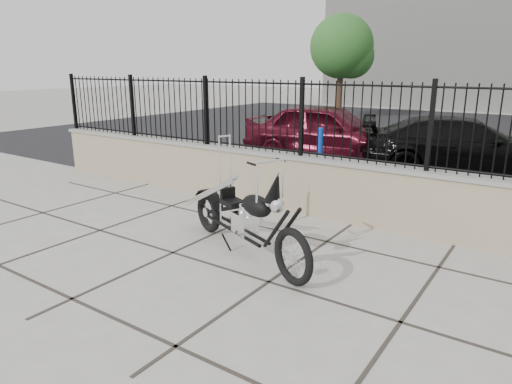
{
  "coord_description": "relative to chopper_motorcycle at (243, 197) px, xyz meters",
  "views": [
    {
      "loc": [
        2.54,
        -3.98,
        2.36
      ],
      "look_at": [
        -0.73,
        0.82,
        0.76
      ],
      "focal_mm": 32.0,
      "sensor_mm": 36.0,
      "label": 1
    }
  ],
  "objects": [
    {
      "name": "bollard_a",
      "position": [
        -1.12,
        4.4,
        -0.22
      ],
      "size": [
        0.15,
        0.15,
        1.09
      ],
      "primitive_type": "cylinder",
      "rotation": [
        0.0,
        0.0,
        -0.12
      ],
      "color": "#0B59AC",
      "rests_on": "ground_plane"
    },
    {
      "name": "parking_lot",
      "position": [
        0.73,
        11.98,
        -0.76
      ],
      "size": [
        30.0,
        30.0,
        0.0
      ],
      "primitive_type": "plane",
      "color": "black",
      "rests_on": "ground"
    },
    {
      "name": "car_black",
      "position": [
        1.41,
        6.44,
        -0.12
      ],
      "size": [
        4.81,
        3.25,
        1.29
      ],
      "primitive_type": "imported",
      "rotation": [
        0.0,
        0.0,
        1.93
      ],
      "color": "black",
      "rests_on": "parking_lot"
    },
    {
      "name": "retaining_wall",
      "position": [
        0.73,
        1.98,
        -0.28
      ],
      "size": [
        14.0,
        0.36,
        0.96
      ],
      "primitive_type": "cube",
      "color": "gray",
      "rests_on": "ground_plane"
    },
    {
      "name": "ground_plane",
      "position": [
        0.73,
        -0.52,
        -0.76
      ],
      "size": [
        90.0,
        90.0,
        0.0
      ],
      "primitive_type": "plane",
      "color": "#99968E",
      "rests_on": "ground"
    },
    {
      "name": "car_red",
      "position": [
        -1.84,
        6.26,
        -0.03
      ],
      "size": [
        4.48,
        2.21,
        1.47
      ],
      "primitive_type": "imported",
      "rotation": [
        0.0,
        0.0,
        1.68
      ],
      "color": "#470A17",
      "rests_on": "parking_lot"
    },
    {
      "name": "chopper_motorcycle",
      "position": [
        0.0,
        0.0,
        0.0
      ],
      "size": [
        2.52,
        1.4,
        1.53
      ],
      "primitive_type": null,
      "rotation": [
        0.0,
        0.0,
        -0.4
      ],
      "color": "black",
      "rests_on": "ground_plane"
    },
    {
      "name": "iron_fence",
      "position": [
        0.73,
        1.98,
        0.8
      ],
      "size": [
        14.0,
        0.08,
        1.2
      ],
      "primitive_type": "cube",
      "color": "black",
      "rests_on": "retaining_wall"
    },
    {
      "name": "tree_left",
      "position": [
        -5.75,
        15.61,
        2.62
      ],
      "size": [
        2.86,
        2.86,
        4.83
      ],
      "rotation": [
        0.0,
        0.0,
        0.41
      ],
      "color": "#382619",
      "rests_on": "ground_plane"
    }
  ]
}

